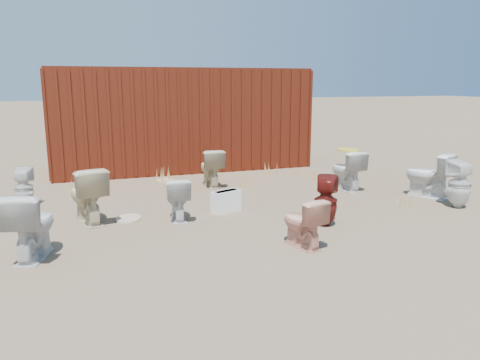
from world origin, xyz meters
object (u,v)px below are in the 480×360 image
object	(u,v)px
toilet_front_pink	(303,222)
loose_tank	(226,201)
toilet_back_beige_left	(87,195)
toilet_front_e	(428,175)
toilet_back_beige_right	(211,168)
toilet_front_maroon	(326,201)
toilet_front_c	(178,198)
toilet_back_yellowlid	(347,170)
toilet_back_a	(24,188)
toilet_front_a	(31,225)
toilet_back_e	(459,184)
shipping_container	(179,118)

from	to	relation	value
toilet_front_pink	loose_tank	size ratio (longest dim) A/B	1.31
toilet_front_pink	toilet_back_beige_left	xyz separation A→B (m)	(-2.58, 2.01, 0.10)
toilet_front_e	toilet_back_beige_left	distance (m)	5.95
toilet_back_beige_right	loose_tank	size ratio (longest dim) A/B	1.54
toilet_front_maroon	toilet_back_beige_left	distance (m)	3.56
toilet_front_c	toilet_back_yellowlid	bearing A→B (deg)	-159.23
toilet_front_e	toilet_back_a	bearing A→B (deg)	-38.43
toilet_back_a	loose_tank	size ratio (longest dim) A/B	1.36
toilet_back_a	toilet_back_beige_left	world-z (taller)	toilet_back_beige_left
toilet_back_yellowlid	loose_tank	world-z (taller)	toilet_back_yellowlid
toilet_front_a	toilet_back_a	world-z (taller)	toilet_front_a
toilet_back_yellowlid	toilet_back_a	bearing A→B (deg)	-11.63
toilet_front_a	toilet_back_e	xyz separation A→B (m)	(6.61, 0.15, -0.01)
loose_tank	shipping_container	bearing A→B (deg)	66.21
toilet_front_a	toilet_back_a	bearing A→B (deg)	-66.96
toilet_front_c	loose_tank	bearing A→B (deg)	-161.54
toilet_front_maroon	toilet_back_beige_left	world-z (taller)	toilet_back_beige_left
toilet_front_maroon	toilet_back_e	xyz separation A→B (m)	(2.63, 0.16, 0.03)
toilet_back_yellowlid	toilet_back_beige_right	bearing A→B (deg)	-31.14
toilet_back_beige_right	toilet_back_yellowlid	size ratio (longest dim) A/B	0.98
toilet_front_a	toilet_front_maroon	size ratio (longest dim) A/B	1.11
shipping_container	toilet_back_a	world-z (taller)	shipping_container
toilet_front_maroon	toilet_front_e	distance (m)	2.78
toilet_back_a	toilet_back_e	distance (m)	7.34
toilet_front_e	loose_tank	bearing A→B (deg)	-29.35
toilet_front_c	toilet_back_beige_right	distance (m)	2.37
toilet_front_c	toilet_front_a	bearing A→B (deg)	33.45
toilet_back_a	toilet_back_beige_left	bearing A→B (deg)	139.20
shipping_container	toilet_back_e	distance (m)	6.61
toilet_front_e	loose_tank	world-z (taller)	toilet_front_e
toilet_front_pink	toilet_back_e	bearing A→B (deg)	-178.42
toilet_front_pink	toilet_front_e	size ratio (longest dim) A/B	0.79
toilet_back_beige_right	toilet_front_a	bearing A→B (deg)	46.32
toilet_back_yellowlid	loose_tank	bearing A→B (deg)	9.76
toilet_front_a	toilet_back_a	distance (m)	2.59
toilet_front_pink	toilet_front_c	bearing A→B (deg)	-66.61
toilet_front_pink	toilet_front_e	bearing A→B (deg)	-167.05
toilet_front_e	toilet_front_c	bearing A→B (deg)	-26.30
toilet_front_maroon	toilet_back_beige_left	xyz separation A→B (m)	(-3.31, 1.31, 0.05)
toilet_back_a	toilet_back_beige_right	distance (m)	3.47
toilet_back_a	toilet_back_yellowlid	xyz separation A→B (m)	(5.86, -0.63, 0.05)
toilet_front_pink	toilet_back_e	size ratio (longest dim) A/B	0.80
toilet_front_maroon	toilet_back_e	distance (m)	2.63
toilet_back_beige_right	toilet_back_yellowlid	xyz separation A→B (m)	(2.43, -1.17, 0.01)
toilet_back_beige_left	toilet_back_beige_right	distance (m)	3.03
toilet_back_e	toilet_back_a	bearing A→B (deg)	-22.92
toilet_front_a	loose_tank	bearing A→B (deg)	-141.01
toilet_front_pink	toilet_back_a	distance (m)	4.85
toilet_back_a	toilet_back_e	size ratio (longest dim) A/B	0.83
toilet_front_c	toilet_back_beige_right	xyz separation A→B (m)	(1.12, 2.09, 0.05)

